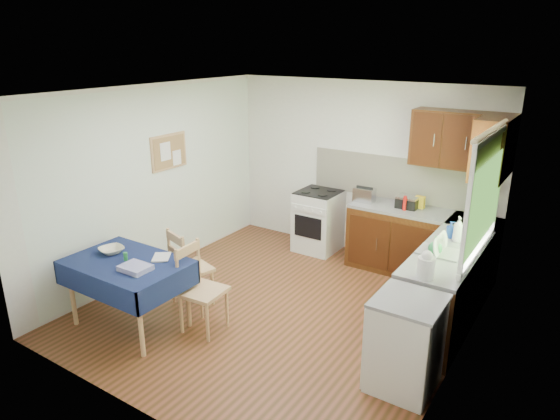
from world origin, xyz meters
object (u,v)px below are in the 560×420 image
Objects in this scene: chair_far at (188,266)px; toaster at (364,195)px; kettle at (426,266)px; chair_near at (199,286)px; sandwich_press at (408,202)px; dish_rack at (440,251)px; dining_table at (127,270)px.

toaster reaches higher than chair_far.
toaster is at bearing 128.04° from kettle.
sandwich_press is (1.31, 2.66, 0.46)m from chair_near.
chair_far is 2.73m from kettle.
kettle is (2.18, 0.73, 0.51)m from chair_near.
chair_near reaches higher than chair_far.
dish_rack is (2.12, 1.38, 0.41)m from chair_near.
chair_near is 3.47× the size of toaster.
dish_rack is at bearing 53.45° from dining_table.
kettle reaches higher than chair_near.
chair_far is 2.61m from toaster.
sandwich_press is (1.78, 2.34, 0.47)m from chair_far.
sandwich_press is at bearing -30.25° from chair_near.
kettle is (0.06, -0.65, 0.10)m from dish_rack.
toaster is at bearing 85.97° from dining_table.
chair_far is (0.21, 0.69, -0.17)m from dining_table.
chair_far is 2.83m from dish_rack.
dish_rack is (2.80, 1.76, 0.25)m from dining_table.
chair_near is (0.47, -0.32, 0.01)m from chair_far.
sandwich_press reaches higher than chair_far.
dish_rack reaches higher than sandwich_press.
sandwich_press is at bearing 17.15° from toaster.
sandwich_press reaches higher than chair_near.
dining_table is 4.65× the size of kettle.
kettle is at bearing -67.42° from dish_rack.
kettle is at bearing -77.36° from sandwich_press.
toaster is 2.36m from kettle.
chair_far is at bearing -138.71° from sandwich_press.
chair_far is 3.46× the size of kettle.
chair_far is 2.19× the size of dish_rack.
dish_rack is (2.59, 1.07, 0.42)m from chair_far.
dish_rack is at bearing 94.99° from kettle.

